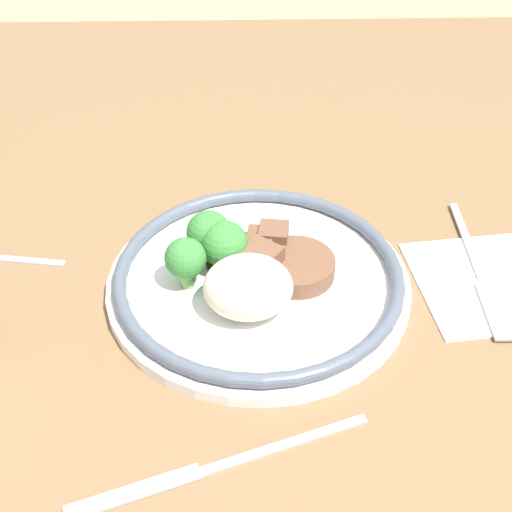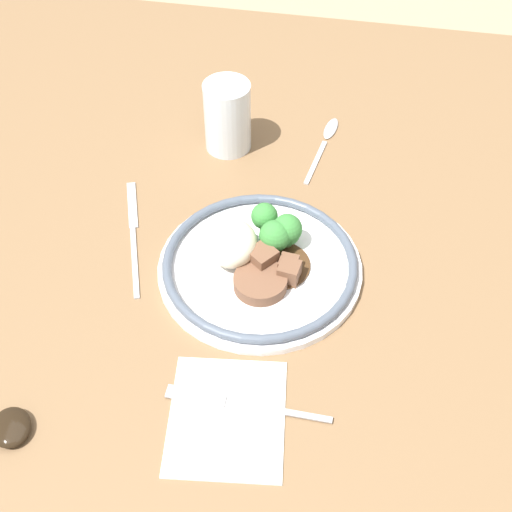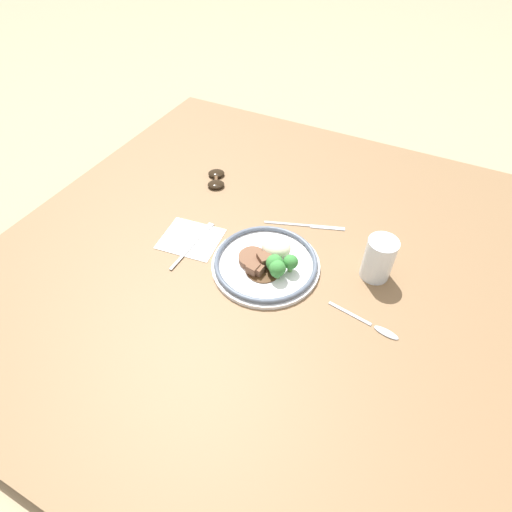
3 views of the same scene
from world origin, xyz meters
TOP-DOWN VIEW (x-y plane):
  - ground_plane at (0.00, 0.00)m, footprint 8.00×8.00m
  - dining_table at (0.00, 0.00)m, footprint 1.29×1.28m
  - napkin at (-0.20, -0.04)m, footprint 0.16×0.14m
  - plate at (0.02, -0.04)m, footprint 0.26×0.26m
  - juice_glass at (0.25, 0.05)m, footprint 0.07×0.07m
  - fork at (-0.18, -0.04)m, footprint 0.02×0.18m
  - knife at (0.05, 0.14)m, footprint 0.20×0.08m
  - spoon at (0.30, -0.09)m, footprint 0.16×0.04m
  - sunglasses at (-0.27, 0.21)m, footprint 0.09×0.11m

SIDE VIEW (x-z plane):
  - ground_plane at x=0.00m, z-range 0.00..0.00m
  - dining_table at x=0.00m, z-range 0.00..0.03m
  - napkin at x=-0.20m, z-range 0.03..0.04m
  - knife at x=0.05m, z-range 0.03..0.04m
  - spoon at x=0.30m, z-range 0.03..0.04m
  - fork at x=-0.18m, z-range 0.04..0.04m
  - sunglasses at x=-0.27m, z-range 0.03..0.05m
  - plate at x=0.02m, z-range 0.02..0.08m
  - juice_glass at x=0.25m, z-range 0.03..0.13m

